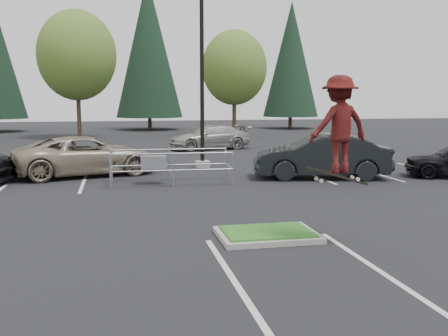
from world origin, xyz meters
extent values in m
plane|color=black|center=(0.00, 0.00, 0.00)|extent=(120.00, 120.00, 0.00)
cube|color=gray|center=(0.00, 0.00, 0.06)|extent=(2.20, 1.60, 0.12)
cube|color=#255D1D|center=(0.00, 0.00, 0.13)|extent=(1.95, 1.35, 0.05)
cube|color=beige|center=(-4.50, 9.00, 0.00)|extent=(0.12, 5.20, 0.01)
cube|color=beige|center=(-7.20, 9.00, 0.00)|extent=(0.12, 5.20, 0.01)
cube|color=beige|center=(4.50, 9.00, 0.00)|extent=(0.12, 5.20, 0.01)
cube|color=beige|center=(7.20, 9.00, 0.00)|extent=(0.12, 5.20, 0.01)
cube|color=beige|center=(9.90, 9.00, 0.00)|extent=(0.12, 5.20, 0.01)
cube|color=beige|center=(-1.35, -3.00, 0.00)|extent=(0.12, 6.00, 0.01)
cube|color=beige|center=(1.35, -3.00, 0.00)|extent=(0.12, 6.00, 0.01)
cube|color=gray|center=(0.50, 12.00, 0.15)|extent=(0.60, 0.60, 0.30)
cylinder|color=black|center=(0.50, 12.00, 5.00)|extent=(0.18, 0.18, 10.00)
cylinder|color=#38281C|center=(-6.00, 30.50, 1.75)|extent=(0.32, 0.32, 3.50)
ellipsoid|color=#416424|center=(-6.00, 30.50, 6.26)|extent=(5.89, 5.89, 6.77)
sphere|color=#416424|center=(-5.40, 30.20, 5.52)|extent=(3.68, 3.68, 3.68)
sphere|color=#416424|center=(-6.50, 30.90, 5.70)|extent=(4.05, 4.05, 4.05)
cylinder|color=#38281C|center=(6.00, 29.80, 1.52)|extent=(0.32, 0.32, 3.04)
ellipsoid|color=#416424|center=(6.00, 29.80, 5.44)|extent=(5.12, 5.12, 5.89)
sphere|color=#416424|center=(6.60, 29.50, 4.80)|extent=(3.20, 3.20, 3.20)
sphere|color=#416424|center=(5.50, 30.20, 4.96)|extent=(3.52, 3.52, 3.52)
cylinder|color=#38281C|center=(0.00, 40.50, 0.60)|extent=(0.36, 0.36, 1.20)
cone|color=black|center=(0.00, 40.50, 7.85)|extent=(6.38, 6.38, 13.30)
cylinder|color=#38281C|center=(14.00, 39.50, 0.60)|extent=(0.36, 0.36, 1.20)
cone|color=black|center=(14.00, 39.50, 6.85)|extent=(5.50, 5.50, 11.30)
cylinder|color=#989BA1|center=(-3.50, 7.13, 0.62)|extent=(0.06, 0.06, 1.24)
cylinder|color=#989BA1|center=(-3.46, 8.63, 0.62)|extent=(0.06, 0.06, 1.24)
cylinder|color=#989BA1|center=(-1.35, 7.07, 0.62)|extent=(0.06, 0.06, 1.24)
cylinder|color=#989BA1|center=(-1.31, 8.58, 0.62)|extent=(0.06, 0.06, 1.24)
cylinder|color=#989BA1|center=(0.80, 7.02, 0.62)|extent=(0.06, 0.06, 1.24)
cylinder|color=#989BA1|center=(0.84, 8.52, 0.62)|extent=(0.06, 0.06, 1.24)
cylinder|color=#989BA1|center=(-1.35, 7.07, 0.59)|extent=(4.30, 0.17, 0.05)
cylinder|color=#989BA1|center=(-1.35, 7.07, 1.18)|extent=(4.30, 0.17, 0.05)
cylinder|color=#989BA1|center=(-1.31, 8.58, 0.59)|extent=(4.30, 0.17, 0.05)
cylinder|color=#989BA1|center=(-1.31, 8.58, 1.18)|extent=(4.30, 0.17, 0.05)
cube|color=#989BA1|center=(-1.98, 7.84, 0.77)|extent=(0.93, 0.58, 0.52)
cube|color=black|center=(1.20, -1.00, 1.52)|extent=(1.30, 0.48, 0.43)
cylinder|color=beige|center=(0.80, -1.13, 1.45)|extent=(0.08, 0.05, 0.08)
cylinder|color=beige|center=(0.80, -0.87, 1.45)|extent=(0.08, 0.05, 0.08)
cylinder|color=beige|center=(1.60, -1.13, 1.45)|extent=(0.08, 0.05, 0.08)
cylinder|color=beige|center=(1.60, -0.87, 1.45)|extent=(0.08, 0.05, 0.08)
imported|color=maroon|center=(1.20, -1.00, 2.58)|extent=(1.40, 0.95, 2.00)
imported|color=gray|center=(-4.50, 10.59, 0.79)|extent=(6.21, 4.11, 1.58)
imported|color=black|center=(4.50, 7.97, 0.86)|extent=(5.47, 2.86, 1.71)
imported|color=#A4A59F|center=(2.31, 20.07, 0.73)|extent=(5.36, 3.18, 1.46)
camera|label=1|loc=(-3.27, -11.03, 3.13)|focal=42.00mm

